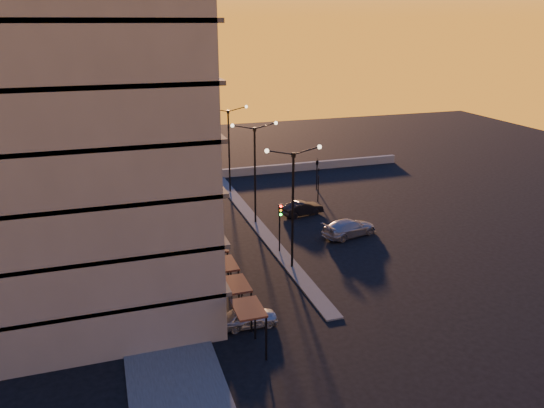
{
  "coord_description": "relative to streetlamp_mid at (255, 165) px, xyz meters",
  "views": [
    {
      "loc": [
        -12.88,
        -34.65,
        17.97
      ],
      "look_at": [
        -0.02,
        4.93,
        3.57
      ],
      "focal_mm": 35.0,
      "sensor_mm": 36.0,
      "label": 1
    }
  ],
  "objects": [
    {
      "name": "ground",
      "position": [
        0.0,
        -10.0,
        -5.59
      ],
      "size": [
        120.0,
        120.0,
        0.0
      ],
      "primitive_type": "plane",
      "color": "black",
      "rests_on": "ground"
    },
    {
      "name": "sidewalk_west",
      "position": [
        -10.5,
        -6.0,
        -5.53
      ],
      "size": [
        5.0,
        40.0,
        0.12
      ],
      "primitive_type": "cube",
      "color": "#454543",
      "rests_on": "ground"
    },
    {
      "name": "median",
      "position": [
        0.0,
        0.0,
        -5.53
      ],
      "size": [
        1.2,
        36.0,
        0.12
      ],
      "primitive_type": "cube",
      "color": "#454543",
      "rests_on": "ground"
    },
    {
      "name": "parapet",
      "position": [
        2.0,
        16.0,
        -5.09
      ],
      "size": [
        44.0,
        0.5,
        1.0
      ],
      "primitive_type": "cube",
      "color": "slate",
      "rests_on": "ground"
    },
    {
      "name": "building",
      "position": [
        -14.0,
        -9.97,
        6.32
      ],
      "size": [
        14.35,
        17.08,
        25.0
      ],
      "color": "slate",
      "rests_on": "ground"
    },
    {
      "name": "streetlamp_near",
      "position": [
        0.0,
        -10.0,
        0.0
      ],
      "size": [
        4.32,
        0.32,
        9.51
      ],
      "color": "black",
      "rests_on": "ground"
    },
    {
      "name": "streetlamp_mid",
      "position": [
        0.0,
        0.0,
        0.0
      ],
      "size": [
        4.32,
        0.32,
        9.51
      ],
      "color": "black",
      "rests_on": "ground"
    },
    {
      "name": "streetlamp_far",
      "position": [
        0.0,
        10.0,
        0.0
      ],
      "size": [
        4.32,
        0.32,
        9.51
      ],
      "color": "black",
      "rests_on": "ground"
    },
    {
      "name": "traffic_light_main",
      "position": [
        0.0,
        -7.13,
        -2.7
      ],
      "size": [
        0.28,
        0.44,
        4.25
      ],
      "color": "black",
      "rests_on": "ground"
    },
    {
      "name": "signal_east_a",
      "position": [
        8.0,
        4.0,
        -3.66
      ],
      "size": [
        0.13,
        0.16,
        3.6
      ],
      "color": "black",
      "rests_on": "ground"
    },
    {
      "name": "signal_east_b",
      "position": [
        9.5,
        8.0,
        -2.49
      ],
      "size": [
        0.42,
        1.99,
        3.6
      ],
      "color": "black",
      "rests_on": "ground"
    },
    {
      "name": "car_hatchback",
      "position": [
        -5.41,
        -16.9,
        -4.97
      ],
      "size": [
        3.71,
        1.61,
        1.25
      ],
      "primitive_type": "imported",
      "rotation": [
        0.0,
        0.0,
        1.53
      ],
      "color": "#A8ABB0",
      "rests_on": "ground"
    },
    {
      "name": "car_sedan",
      "position": [
        5.0,
        0.73,
        -4.91
      ],
      "size": [
        4.34,
        2.22,
        1.36
      ],
      "primitive_type": "imported",
      "rotation": [
        0.0,
        0.0,
        1.77
      ],
      "color": "black",
      "rests_on": "ground"
    },
    {
      "name": "car_wagon",
      "position": [
        7.03,
        -5.5,
        -4.84
      ],
      "size": [
        5.51,
        3.29,
        1.5
      ],
      "primitive_type": "imported",
      "rotation": [
        0.0,
        0.0,
        1.82
      ],
      "color": "#94959B",
      "rests_on": "ground"
    }
  ]
}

